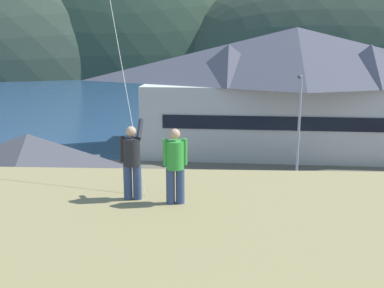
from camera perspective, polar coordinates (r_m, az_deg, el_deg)
ground_plane at (r=21.97m, az=2.16°, el=-14.17°), size 600.00×600.00×0.00m
parking_lot_pad at (r=26.50m, az=2.29°, el=-9.15°), size 40.00×20.00×0.10m
bay_water at (r=80.19m, az=2.66°, el=5.74°), size 360.00×84.00×0.03m
far_hill_east_peak at (r=143.66m, az=-12.02°, el=8.63°), size 99.91×57.22×85.23m
far_hill_center_saddle at (r=133.28m, az=18.98°, el=7.91°), size 96.80×50.59×60.24m
harbor_lodge at (r=42.44m, az=12.35°, el=6.85°), size 27.81×12.90×10.79m
storage_shed_near_lot at (r=26.19m, az=-18.97°, el=-4.08°), size 7.88×6.58×5.12m
wharf_dock at (r=56.01m, az=1.36°, el=2.98°), size 3.20×14.30×0.70m
moored_boat_wharfside at (r=55.32m, az=-2.00°, el=3.24°), size 2.30×5.75×2.16m
parked_car_front_row_end at (r=21.76m, az=-4.58°, el=-11.37°), size 4.22×2.10×1.82m
parked_car_mid_row_near at (r=22.27m, az=10.26°, el=-10.96°), size 4.22×2.10×1.82m
parked_car_mid_row_center at (r=27.67m, az=-3.66°, el=-5.95°), size 4.31×2.28×1.82m
parking_light_pole at (r=31.12m, az=12.83°, el=2.19°), size 0.24×0.78×7.48m
person_kite_flyer at (r=10.96m, az=-7.30°, el=-1.91°), size 0.51×0.66×1.86m
person_companion at (r=10.59m, az=-2.06°, el=-2.42°), size 0.55×0.40×1.74m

